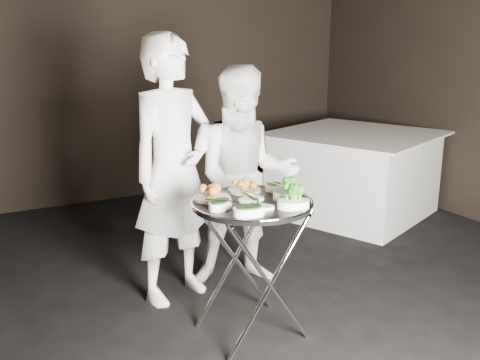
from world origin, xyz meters
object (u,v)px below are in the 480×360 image
waiter_left (173,171)px  tray_stand (252,262)px  waiter_right (246,178)px  dining_table (353,173)px  serving_tray (252,203)px

waiter_left → tray_stand: bearing=-91.5°
waiter_right → dining_table: bearing=48.2°
tray_stand → serving_tray: bearing=90.0°
tray_stand → waiter_left: 0.86m
tray_stand → waiter_right: 0.82m
waiter_right → dining_table: 2.03m
tray_stand → waiter_right: (0.33, 0.68, 0.33)m
tray_stand → waiter_left: bearing=107.0°
tray_stand → dining_table: size_ratio=0.56×
waiter_left → dining_table: bearing=2.2°
waiter_left → dining_table: (2.33, 0.88, -0.48)m
waiter_left → waiter_right: waiter_left is taller
tray_stand → waiter_left: size_ratio=0.46×
serving_tray → waiter_left: (-0.22, 0.70, 0.07)m
waiter_right → dining_table: waiter_right is taller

